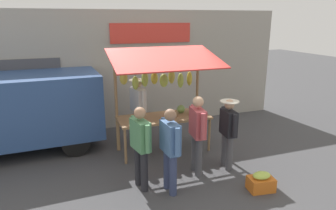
# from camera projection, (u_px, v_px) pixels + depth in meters

# --- Properties ---
(ground_plane) EXTENTS (40.00, 40.00, 0.00)m
(ground_plane) POSITION_uv_depth(u_px,v_px,m) (164.00, 150.00, 7.59)
(ground_plane) COLOR #424244
(street_backdrop) EXTENTS (9.00, 0.30, 3.40)m
(street_backdrop) POSITION_uv_depth(u_px,v_px,m) (138.00, 69.00, 9.10)
(street_backdrop) COLOR #9E998E
(street_backdrop) RESTS_ON ground
(market_stall) EXTENTS (2.50, 1.46, 2.50)m
(market_stall) POSITION_uv_depth(u_px,v_px,m) (164.00, 88.00, 7.24)
(market_stall) COLOR olive
(market_stall) RESTS_ON ground
(vendor_with_sunhat) EXTENTS (0.44, 0.71, 1.71)m
(vendor_with_sunhat) POSITION_uv_depth(u_px,v_px,m) (138.00, 105.00, 7.85)
(vendor_with_sunhat) COLOR #4C4C51
(vendor_with_sunhat) RESTS_ON ground
(shopper_in_grey_tee) EXTENTS (0.30, 0.68, 1.62)m
(shopper_in_grey_tee) POSITION_uv_depth(u_px,v_px,m) (141.00, 142.00, 5.68)
(shopper_in_grey_tee) COLOR #232328
(shopper_in_grey_tee) RESTS_ON ground
(shopper_with_shopping_bag) EXTENTS (0.25, 0.69, 1.63)m
(shopper_with_shopping_bag) POSITION_uv_depth(u_px,v_px,m) (170.00, 145.00, 5.55)
(shopper_with_shopping_bag) COLOR navy
(shopper_with_shopping_bag) RESTS_ON ground
(shopper_in_striped_shirt) EXTENTS (0.40, 0.67, 1.54)m
(shopper_in_striped_shirt) POSITION_uv_depth(u_px,v_px,m) (228.00, 129.00, 6.49)
(shopper_in_striped_shirt) COLOR #4C4C51
(shopper_in_striped_shirt) RESTS_ON ground
(shopper_with_ponytail) EXTENTS (0.28, 0.71, 1.67)m
(shopper_with_ponytail) POSITION_uv_depth(u_px,v_px,m) (197.00, 130.00, 6.24)
(shopper_with_ponytail) COLOR #4C4C51
(shopper_with_ponytail) RESTS_ON ground
(produce_crate_near) EXTENTS (0.51, 0.39, 0.37)m
(produce_crate_near) POSITION_uv_depth(u_px,v_px,m) (261.00, 182.00, 5.79)
(produce_crate_near) COLOR #D1661E
(produce_crate_near) RESTS_ON ground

